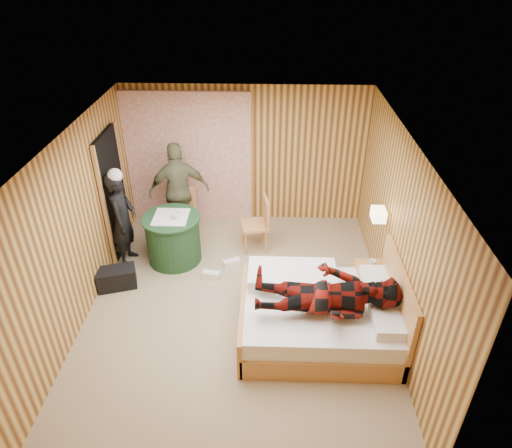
{
  "coord_description": "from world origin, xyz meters",
  "views": [
    {
      "loc": [
        0.43,
        -4.94,
        4.48
      ],
      "look_at": [
        0.24,
        0.55,
        1.05
      ],
      "focal_mm": 32.0,
      "sensor_mm": 36.0,
      "label": 1
    }
  ],
  "objects_px": {
    "round_table": "(173,238)",
    "chair_far": "(182,209)",
    "man_at_table": "(179,191)",
    "man_on_bed": "(328,287)",
    "wall_lamp": "(379,214)",
    "woman_standing": "(123,220)",
    "chair_near": "(259,220)",
    "duffel_bag": "(117,278)",
    "nightstand": "(370,287)",
    "bed": "(321,315)"
  },
  "relations": [
    {
      "from": "round_table",
      "to": "chair_far",
      "type": "bearing_deg",
      "value": 87.85
    },
    {
      "from": "man_at_table",
      "to": "man_on_bed",
      "type": "relative_size",
      "value": 0.97
    },
    {
      "from": "wall_lamp",
      "to": "round_table",
      "type": "xyz_separation_m",
      "value": [
        -3.03,
        0.65,
        -0.89
      ]
    },
    {
      "from": "woman_standing",
      "to": "man_on_bed",
      "type": "xyz_separation_m",
      "value": [
        3.0,
        -1.75,
        0.19
      ]
    },
    {
      "from": "chair_near",
      "to": "duffel_bag",
      "type": "distance_m",
      "value": 2.42
    },
    {
      "from": "chair_near",
      "to": "wall_lamp",
      "type": "bearing_deg",
      "value": 48.09
    },
    {
      "from": "chair_far",
      "to": "chair_near",
      "type": "distance_m",
      "value": 1.39
    },
    {
      "from": "round_table",
      "to": "woman_standing",
      "type": "height_order",
      "value": "woman_standing"
    },
    {
      "from": "nightstand",
      "to": "duffel_bag",
      "type": "relative_size",
      "value": 1.09
    },
    {
      "from": "round_table",
      "to": "chair_far",
      "type": "distance_m",
      "value": 0.73
    },
    {
      "from": "bed",
      "to": "chair_near",
      "type": "height_order",
      "value": "bed"
    },
    {
      "from": "nightstand",
      "to": "round_table",
      "type": "distance_m",
      "value": 3.15
    },
    {
      "from": "duffel_bag",
      "to": "man_on_bed",
      "type": "distance_m",
      "value": 3.29
    },
    {
      "from": "round_table",
      "to": "man_on_bed",
      "type": "relative_size",
      "value": 0.52
    },
    {
      "from": "man_at_table",
      "to": "woman_standing",
      "type": "bearing_deg",
      "value": 34.19
    },
    {
      "from": "nightstand",
      "to": "man_at_table",
      "type": "distance_m",
      "value": 3.51
    },
    {
      "from": "chair_far",
      "to": "duffel_bag",
      "type": "bearing_deg",
      "value": -98.87
    },
    {
      "from": "chair_far",
      "to": "wall_lamp",
      "type": "bearing_deg",
      "value": -5.34
    },
    {
      "from": "chair_far",
      "to": "man_at_table",
      "type": "xyz_separation_m",
      "value": [
        -0.03,
        0.05,
        0.32
      ]
    },
    {
      "from": "round_table",
      "to": "chair_near",
      "type": "distance_m",
      "value": 1.43
    },
    {
      "from": "nightstand",
      "to": "man_at_table",
      "type": "xyz_separation_m",
      "value": [
        -2.98,
        1.77,
        0.55
      ]
    },
    {
      "from": "round_table",
      "to": "nightstand",
      "type": "bearing_deg",
      "value": -18.53
    },
    {
      "from": "wall_lamp",
      "to": "chair_near",
      "type": "xyz_separation_m",
      "value": [
        -1.66,
        1.02,
        -0.75
      ]
    },
    {
      "from": "bed",
      "to": "man_on_bed",
      "type": "xyz_separation_m",
      "value": [
        0.03,
        -0.23,
        0.66
      ]
    },
    {
      "from": "round_table",
      "to": "man_at_table",
      "type": "bearing_deg",
      "value": 90.0
    },
    {
      "from": "duffel_bag",
      "to": "woman_standing",
      "type": "relative_size",
      "value": 0.36
    },
    {
      "from": "chair_far",
      "to": "chair_near",
      "type": "xyz_separation_m",
      "value": [
        1.35,
        -0.35,
        0.01
      ]
    },
    {
      "from": "nightstand",
      "to": "wall_lamp",
      "type": "bearing_deg",
      "value": 82.96
    },
    {
      "from": "man_on_bed",
      "to": "round_table",
      "type": "bearing_deg",
      "value": 141.16
    },
    {
      "from": "man_on_bed",
      "to": "man_at_table",
      "type": "bearing_deg",
      "value": 131.11
    },
    {
      "from": "round_table",
      "to": "bed",
      "type": "bearing_deg",
      "value": -35.45
    },
    {
      "from": "chair_near",
      "to": "man_on_bed",
      "type": "relative_size",
      "value": 0.53
    },
    {
      "from": "bed",
      "to": "chair_near",
      "type": "xyz_separation_m",
      "value": [
        -0.86,
        1.96,
        0.23
      ]
    },
    {
      "from": "duffel_bag",
      "to": "nightstand",
      "type": "bearing_deg",
      "value": -21.37
    },
    {
      "from": "nightstand",
      "to": "chair_far",
      "type": "distance_m",
      "value": 3.43
    },
    {
      "from": "nightstand",
      "to": "man_on_bed",
      "type": "xyz_separation_m",
      "value": [
        -0.73,
        -0.81,
        0.67
      ]
    },
    {
      "from": "chair_near",
      "to": "woman_standing",
      "type": "distance_m",
      "value": 2.17
    },
    {
      "from": "bed",
      "to": "round_table",
      "type": "relative_size",
      "value": 2.19
    },
    {
      "from": "round_table",
      "to": "duffel_bag",
      "type": "xyz_separation_m",
      "value": [
        -0.75,
        -0.73,
        -0.25
      ]
    },
    {
      "from": "woman_standing",
      "to": "wall_lamp",
      "type": "bearing_deg",
      "value": -100.54
    },
    {
      "from": "nightstand",
      "to": "chair_near",
      "type": "xyz_separation_m",
      "value": [
        -1.61,
        1.37,
        0.24
      ]
    },
    {
      "from": "duffel_bag",
      "to": "man_on_bed",
      "type": "height_order",
      "value": "man_on_bed"
    },
    {
      "from": "round_table",
      "to": "woman_standing",
      "type": "distance_m",
      "value": 0.83
    },
    {
      "from": "bed",
      "to": "nightstand",
      "type": "bearing_deg",
      "value": 37.83
    },
    {
      "from": "chair_far",
      "to": "woman_standing",
      "type": "bearing_deg",
      "value": -115.26
    },
    {
      "from": "bed",
      "to": "chair_near",
      "type": "distance_m",
      "value": 2.15
    },
    {
      "from": "chair_far",
      "to": "chair_near",
      "type": "relative_size",
      "value": 0.98
    },
    {
      "from": "nightstand",
      "to": "woman_standing",
      "type": "height_order",
      "value": "woman_standing"
    },
    {
      "from": "chair_near",
      "to": "man_at_table",
      "type": "distance_m",
      "value": 1.46
    },
    {
      "from": "man_at_table",
      "to": "nightstand",
      "type": "bearing_deg",
      "value": 135.17
    }
  ]
}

